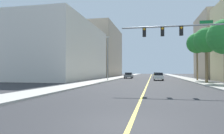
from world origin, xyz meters
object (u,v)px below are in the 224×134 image
(car_gray, at_px, (129,75))
(car_white, at_px, (158,76))
(traffic_signal_mast, at_px, (190,38))
(palm_far, at_px, (197,43))
(street_lamp, at_px, (108,56))
(car_yellow, at_px, (157,75))
(palm_mid, at_px, (206,41))

(car_gray, bearing_deg, car_white, 128.02)
(traffic_signal_mast, relative_size, palm_far, 1.10)
(car_white, bearing_deg, palm_far, -13.90)
(street_lamp, bearing_deg, car_yellow, 65.92)
(traffic_signal_mast, height_order, palm_mid, palm_mid)
(street_lamp, bearing_deg, traffic_signal_mast, -56.31)
(car_gray, bearing_deg, palm_mid, 126.51)
(traffic_signal_mast, xyz_separation_m, palm_mid, (4.24, 12.07, 1.42))
(traffic_signal_mast, distance_m, palm_mid, 12.87)
(palm_far, xyz_separation_m, car_gray, (-13.70, 10.91, -6.07))
(street_lamp, xyz_separation_m, palm_far, (15.87, 3.06, 2.27))
(traffic_signal_mast, xyz_separation_m, car_yellow, (-2.12, 37.46, -3.95))
(car_gray, distance_m, car_yellow, 9.60)
(car_gray, bearing_deg, street_lamp, 82.34)
(palm_mid, distance_m, car_white, 12.76)
(traffic_signal_mast, height_order, palm_far, palm_far)
(palm_mid, xyz_separation_m, car_gray, (-13.36, 18.83, -5.39))
(street_lamp, distance_m, palm_mid, 16.34)
(traffic_signal_mast, relative_size, car_gray, 2.39)
(traffic_signal_mast, xyz_separation_m, car_white, (-2.21, 21.68, -3.94))
(palm_mid, height_order, car_white, palm_mid)
(car_yellow, bearing_deg, car_white, -87.98)
(palm_mid, bearing_deg, street_lamp, 162.62)
(street_lamp, relative_size, car_yellow, 1.98)
(palm_far, height_order, car_yellow, palm_far)
(car_yellow, bearing_deg, palm_far, -66.66)
(palm_mid, relative_size, car_white, 1.83)
(palm_far, bearing_deg, traffic_signal_mast, -102.90)
(traffic_signal_mast, bearing_deg, street_lamp, 123.69)
(palm_mid, height_order, car_yellow, palm_mid)
(car_gray, bearing_deg, car_yellow, -135.75)
(palm_far, distance_m, car_yellow, 19.66)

